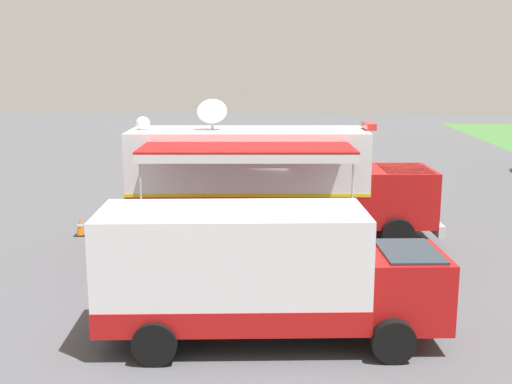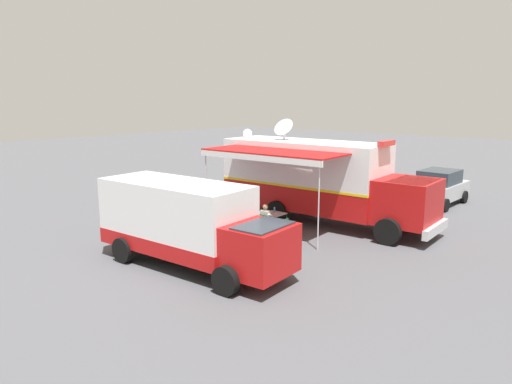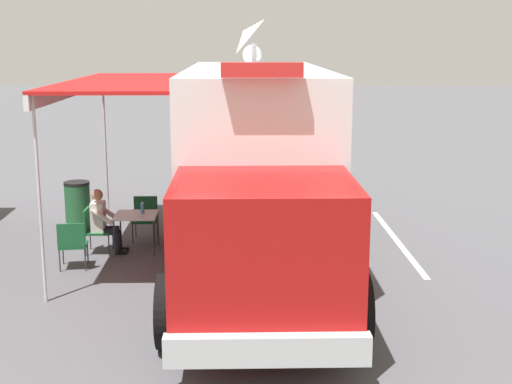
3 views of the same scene
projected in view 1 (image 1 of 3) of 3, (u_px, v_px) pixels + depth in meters
ground_plane at (248, 240)px, 19.99m from camera, size 100.00×100.00×0.00m
lot_stripe at (234, 218)px, 22.83m from camera, size 0.39×4.80×0.01m
command_truck at (272, 180)px, 19.57m from camera, size 5.28×9.61×4.53m
folding_table at (249, 239)px, 17.61m from camera, size 0.84×0.84×0.73m
water_bottle at (246, 233)px, 17.69m from camera, size 0.07×0.07×0.22m
folding_chair_at_table at (252, 253)px, 16.85m from camera, size 0.51×0.51×0.87m
folding_chair_beside_table at (218, 244)px, 17.69m from camera, size 0.51×0.51×0.87m
folding_chair_spare_by_truck at (290, 255)px, 16.68m from camera, size 0.55×0.55×0.87m
seated_responder at (252, 246)px, 17.01m from camera, size 0.68×0.57×1.25m
trash_bin at (157, 265)px, 16.03m from camera, size 0.57×0.57×0.91m
traffic_cone at (80, 227)px, 20.47m from camera, size 0.36×0.36×0.58m
support_truck at (259, 274)px, 12.52m from camera, size 2.75×6.94×2.70m
car_behind_truck at (339, 175)px, 26.45m from camera, size 4.22×2.06×1.76m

